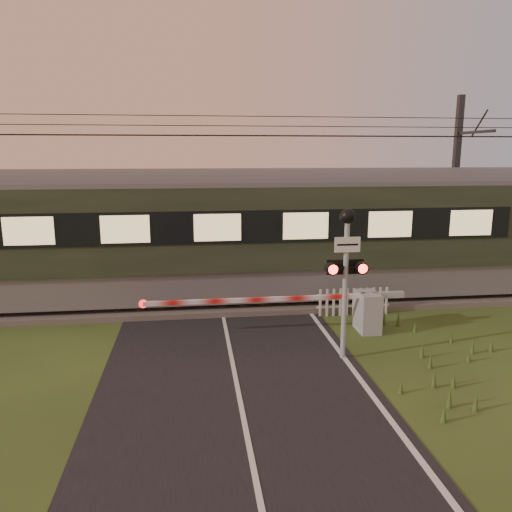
{
  "coord_description": "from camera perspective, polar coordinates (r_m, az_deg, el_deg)",
  "views": [
    {
      "loc": [
        -0.87,
        -9.74,
        4.97
      ],
      "look_at": [
        0.8,
        3.2,
        2.26
      ],
      "focal_mm": 35.0,
      "sensor_mm": 36.0,
      "label": 1
    }
  ],
  "objects": [
    {
      "name": "track_bed",
      "position": [
        16.99,
        -4.1,
        -5.08
      ],
      "size": [
        140.0,
        3.4,
        0.39
      ],
      "color": "#47423D",
      "rests_on": "ground"
    },
    {
      "name": "ground",
      "position": [
        10.97,
        -2.07,
        -15.21
      ],
      "size": [
        160.0,
        160.0,
        0.0
      ],
      "primitive_type": "plane",
      "color": "#2D3D17",
      "rests_on": "ground"
    },
    {
      "name": "catenary_mast",
      "position": [
        21.15,
        21.81,
        7.46
      ],
      "size": [
        0.22,
        2.46,
        7.12
      ],
      "color": "#2D2D30",
      "rests_on": "ground"
    },
    {
      "name": "road",
      "position": [
        10.76,
        -1.86,
        -15.71
      ],
      "size": [
        6.0,
        140.0,
        0.03
      ],
      "color": "black",
      "rests_on": "ground"
    },
    {
      "name": "crossing_signal",
      "position": [
        11.96,
        10.27,
        -0.14
      ],
      "size": [
        0.94,
        0.37,
        3.7
      ],
      "color": "gray",
      "rests_on": "ground"
    },
    {
      "name": "boom_gate",
      "position": [
        14.36,
        11.29,
        -6.06
      ],
      "size": [
        7.34,
        0.87,
        1.16
      ],
      "color": "gray",
      "rests_on": "ground"
    },
    {
      "name": "picket_fence",
      "position": [
        15.82,
        11.09,
        -5.13
      ],
      "size": [
        2.33,
        0.07,
        0.87
      ],
      "color": "silver",
      "rests_on": "ground"
    },
    {
      "name": "overhead_wires",
      "position": [
        16.28,
        -4.4,
        14.36
      ],
      "size": [
        120.0,
        0.62,
        0.62
      ],
      "color": "black",
      "rests_on": "ground"
    }
  ]
}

